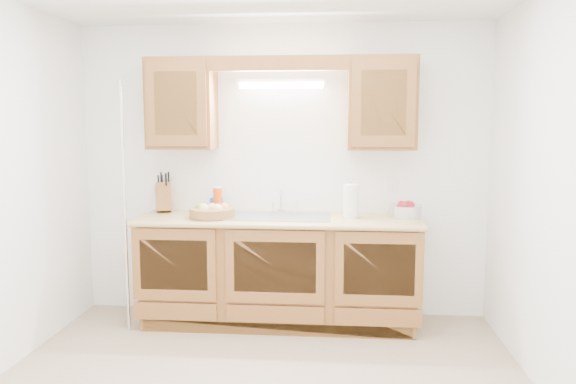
# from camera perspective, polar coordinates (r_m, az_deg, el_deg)

# --- Properties ---
(room) EXTENTS (3.52, 3.50, 2.50)m
(room) POSITION_cam_1_polar(r_m,az_deg,el_deg) (3.39, -3.02, -0.11)
(room) COLOR tan
(room) RESTS_ON ground
(base_cabinets) EXTENTS (2.20, 0.60, 0.86)m
(base_cabinets) POSITION_cam_1_polar(r_m,az_deg,el_deg) (4.72, -0.92, -8.07)
(base_cabinets) COLOR #975B2C
(base_cabinets) RESTS_ON ground
(countertop) EXTENTS (2.30, 0.63, 0.04)m
(countertop) POSITION_cam_1_polar(r_m,az_deg,el_deg) (4.60, -0.95, -2.83)
(countertop) COLOR tan
(countertop) RESTS_ON base_cabinets
(upper_cabinet_left) EXTENTS (0.55, 0.33, 0.75)m
(upper_cabinet_left) POSITION_cam_1_polar(r_m,az_deg,el_deg) (4.84, -10.73, 8.77)
(upper_cabinet_left) COLOR #975B2C
(upper_cabinet_left) RESTS_ON room
(upper_cabinet_right) EXTENTS (0.55, 0.33, 0.75)m
(upper_cabinet_right) POSITION_cam_1_polar(r_m,az_deg,el_deg) (4.68, 9.51, 8.85)
(upper_cabinet_right) COLOR #975B2C
(upper_cabinet_right) RESTS_ON room
(valance) EXTENTS (2.20, 0.05, 0.12)m
(valance) POSITION_cam_1_polar(r_m,az_deg,el_deg) (4.56, -0.98, 12.96)
(valance) COLOR #975B2C
(valance) RESTS_ON room
(fluorescent_fixture) EXTENTS (0.76, 0.08, 0.08)m
(fluorescent_fixture) POSITION_cam_1_polar(r_m,az_deg,el_deg) (4.78, -0.69, 10.98)
(fluorescent_fixture) COLOR white
(fluorescent_fixture) RESTS_ON room
(sink) EXTENTS (0.84, 0.46, 0.36)m
(sink) POSITION_cam_1_polar(r_m,az_deg,el_deg) (4.63, -0.92, -3.42)
(sink) COLOR #9E9EA3
(sink) RESTS_ON countertop
(wire_shelf_pole) EXTENTS (0.03, 0.03, 2.00)m
(wire_shelf_pole) POSITION_cam_1_polar(r_m,az_deg,el_deg) (4.63, -16.25, -1.57)
(wire_shelf_pole) COLOR silver
(wire_shelf_pole) RESTS_ON ground
(outlet_plate) EXTENTS (0.08, 0.01, 0.12)m
(outlet_plate) POSITION_cam_1_polar(r_m,az_deg,el_deg) (4.87, 10.61, 0.80)
(outlet_plate) COLOR white
(outlet_plate) RESTS_ON room
(fruit_basket) EXTENTS (0.47, 0.47, 0.12)m
(fruit_basket) POSITION_cam_1_polar(r_m,az_deg,el_deg) (4.63, -7.69, -1.95)
(fruit_basket) COLOR #9E7740
(fruit_basket) RESTS_ON countertop
(knife_block) EXTENTS (0.19, 0.24, 0.36)m
(knife_block) POSITION_cam_1_polar(r_m,az_deg,el_deg) (4.99, -12.54, -0.50)
(knife_block) COLOR #975B2C
(knife_block) RESTS_ON countertop
(orange_canister) EXTENTS (0.09, 0.09, 0.23)m
(orange_canister) POSITION_cam_1_polar(r_m,az_deg,el_deg) (4.83, -7.15, -0.80)
(orange_canister) COLOR #D74C0B
(orange_canister) RESTS_ON countertop
(soap_bottle) EXTENTS (0.11, 0.11, 0.19)m
(soap_bottle) POSITION_cam_1_polar(r_m,az_deg,el_deg) (4.88, -7.28, -0.97)
(soap_bottle) COLOR blue
(soap_bottle) RESTS_ON countertop
(sponge) EXTENTS (0.13, 0.10, 0.02)m
(sponge) POSITION_cam_1_polar(r_m,az_deg,el_deg) (4.93, -6.90, -1.87)
(sponge) COLOR #CC333F
(sponge) RESTS_ON countertop
(paper_towel) EXTENTS (0.16, 0.16, 0.32)m
(paper_towel) POSITION_cam_1_polar(r_m,az_deg,el_deg) (4.61, 6.43, -0.93)
(paper_towel) COLOR silver
(paper_towel) RESTS_ON countertop
(apple_bowl) EXTENTS (0.27, 0.27, 0.14)m
(apple_bowl) POSITION_cam_1_polar(r_m,az_deg,el_deg) (4.68, 11.82, -1.83)
(apple_bowl) COLOR silver
(apple_bowl) RESTS_ON countertop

